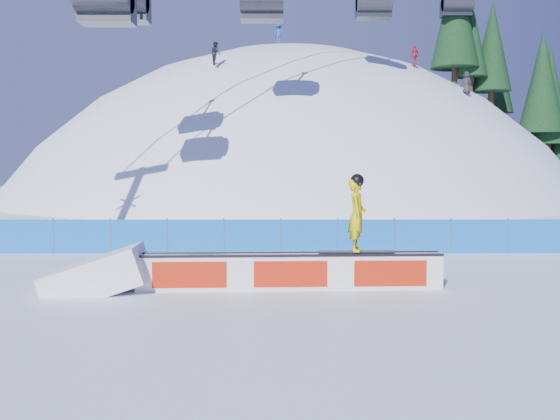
{
  "coord_description": "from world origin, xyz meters",
  "views": [
    {
      "loc": [
        -1.07,
        -17.32,
        3.06
      ],
      "look_at": [
        -1.03,
        0.14,
        1.84
      ],
      "focal_mm": 40.0,
      "sensor_mm": 36.0,
      "label": 1
    }
  ],
  "objects": [
    {
      "name": "snow_hill",
      "position": [
        0.0,
        42.0,
        -18.0
      ],
      "size": [
        64.0,
        64.0,
        64.0
      ],
      "color": "white",
      "rests_on": "ground"
    },
    {
      "name": "snowboarder",
      "position": [
        0.88,
        -1.88,
        1.88
      ],
      "size": [
        1.9,
        0.73,
        1.97
      ],
      "rotation": [
        0.0,
        0.0,
        1.39
      ],
      "color": "black",
      "rests_on": "rail_box"
    },
    {
      "name": "safety_fence",
      "position": [
        0.0,
        4.5,
        0.6
      ],
      "size": [
        22.05,
        0.05,
        1.3
      ],
      "color": "blue",
      "rests_on": "ground"
    },
    {
      "name": "ground",
      "position": [
        0.0,
        0.0,
        0.0
      ],
      "size": [
        160.0,
        160.0,
        0.0
      ],
      "primitive_type": "plane",
      "color": "white",
      "rests_on": "ground"
    },
    {
      "name": "snow_ramp",
      "position": [
        -5.54,
        -2.14,
        0.0
      ],
      "size": [
        2.61,
        1.7,
        1.59
      ],
      "primitive_type": null,
      "rotation": [
        0.0,
        -0.31,
        0.04
      ],
      "color": "white",
      "rests_on": "ground"
    },
    {
      "name": "distant_skiers",
      "position": [
        2.91,
        32.13,
        11.96
      ],
      "size": [
        19.36,
        9.05,
        6.72
      ],
      "color": "black",
      "rests_on": "ground"
    },
    {
      "name": "rail_box",
      "position": [
        -0.79,
        -1.95,
        0.45
      ],
      "size": [
        7.62,
        0.85,
        0.91
      ],
      "rotation": [
        0.0,
        0.0,
        0.04
      ],
      "color": "white",
      "rests_on": "ground"
    }
  ]
}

